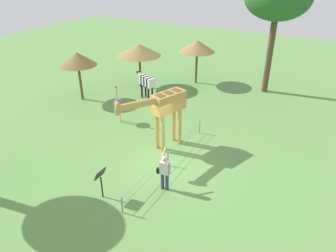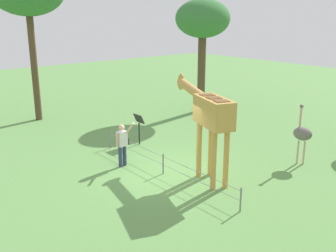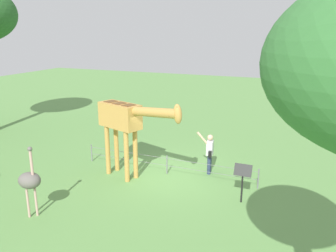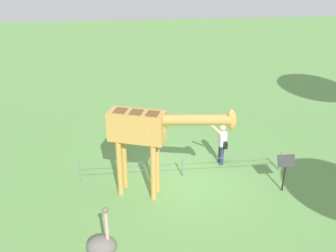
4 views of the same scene
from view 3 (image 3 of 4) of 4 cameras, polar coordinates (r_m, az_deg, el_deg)
name	(u,v)px [view 3 (image 3 of 4)]	position (r m, az deg, el deg)	size (l,w,h in m)	color
ground_plane	(166,174)	(13.63, -0.33, -8.00)	(60.00, 60.00, 0.00)	#60934C
giraffe	(126,121)	(12.70, -6.97, 0.85)	(3.77, 1.72, 3.24)	#C69347
visitor	(210,152)	(13.52, 6.87, -4.21)	(0.63, 0.58, 1.71)	navy
ostrich	(30,181)	(11.07, -21.86, -8.36)	(0.70, 0.56, 2.25)	#CC9E93
info_sign	(243,175)	(11.45, 12.22, -7.97)	(0.56, 0.21, 1.32)	black
wire_fence	(167,164)	(13.56, -0.18, -6.28)	(7.05, 0.05, 0.75)	slate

